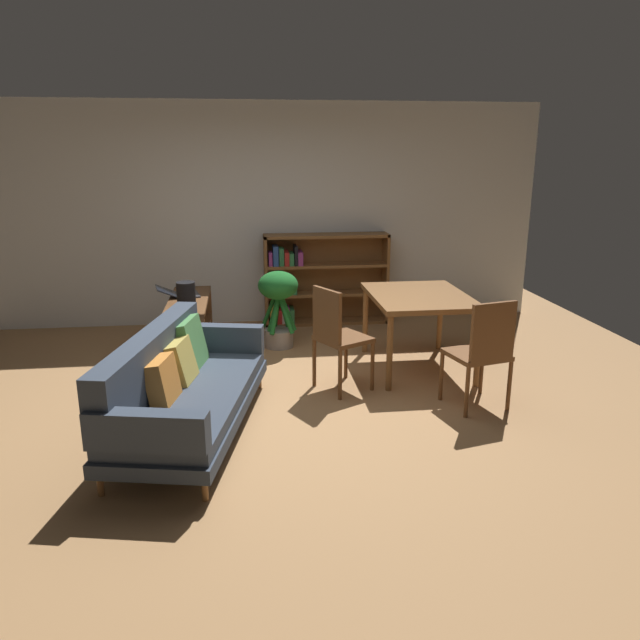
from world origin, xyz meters
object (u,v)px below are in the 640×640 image
at_px(open_laptop, 180,293).
at_px(dining_chair_near, 337,333).
at_px(potted_floor_plant, 278,300).
at_px(bookshelf, 316,279).
at_px(dining_chair_far, 483,349).
at_px(fabric_couch, 180,385).
at_px(dining_table, 419,302).
at_px(media_console, 190,328).
at_px(desk_speaker, 186,294).

height_order(open_laptop, dining_chair_near, dining_chair_near).
bearing_deg(potted_floor_plant, bookshelf, 60.46).
xyz_separation_m(open_laptop, dining_chair_far, (2.64, -1.89, -0.11)).
bearing_deg(fabric_couch, open_laptop, 95.03).
height_order(dining_chair_near, bookshelf, bookshelf).
xyz_separation_m(open_laptop, bookshelf, (1.59, 0.96, -0.09)).
bearing_deg(open_laptop, fabric_couch, -84.97).
bearing_deg(dining_table, media_console, 163.79).
height_order(media_console, dining_chair_far, dining_chair_far).
distance_m(media_console, open_laptop, 0.40).
xyz_separation_m(dining_chair_near, bookshelf, (0.09, 2.29, 0.01)).
relative_size(fabric_couch, media_console, 1.67).
height_order(fabric_couch, dining_chair_far, dining_chair_far).
relative_size(dining_table, bookshelf, 0.79).
relative_size(dining_chair_far, bookshelf, 0.62).
distance_m(fabric_couch, media_console, 1.82).
bearing_deg(dining_chair_near, open_laptop, 138.45).
bearing_deg(desk_speaker, bookshelf, 43.90).
distance_m(fabric_couch, potted_floor_plant, 2.20).
bearing_deg(dining_table, dining_chair_near, -151.40).
bearing_deg(fabric_couch, bookshelf, 64.44).
relative_size(media_console, desk_speaker, 5.23).
distance_m(media_console, dining_chair_far, 3.07).
bearing_deg(dining_chair_far, media_console, 146.05).
xyz_separation_m(dining_chair_far, bookshelf, (-1.05, 2.85, 0.02)).
xyz_separation_m(desk_speaker, bookshelf, (1.48, 1.43, -0.19)).
height_order(potted_floor_plant, bookshelf, bookshelf).
bearing_deg(dining_table, open_laptop, 160.55).
distance_m(dining_table, dining_chair_far, 1.09).
relative_size(potted_floor_plant, dining_table, 0.71).
relative_size(desk_speaker, bookshelf, 0.16).
xyz_separation_m(fabric_couch, open_laptop, (-0.18, 2.00, 0.27)).
relative_size(media_console, dining_chair_near, 1.34).
distance_m(open_laptop, dining_table, 2.53).
xyz_separation_m(open_laptop, dining_table, (2.39, -0.84, 0.04)).
relative_size(open_laptop, dining_chair_far, 0.52).
xyz_separation_m(fabric_couch, dining_table, (2.21, 1.16, 0.31)).
relative_size(fabric_couch, desk_speaker, 8.75).
height_order(fabric_couch, media_console, fabric_couch).
xyz_separation_m(fabric_couch, bookshelf, (1.42, 2.96, 0.18)).
height_order(fabric_couch, potted_floor_plant, potted_floor_plant).
bearing_deg(desk_speaker, potted_floor_plant, 26.83).
xyz_separation_m(media_console, desk_speaker, (0.01, -0.29, 0.44)).
height_order(open_laptop, bookshelf, bookshelf).
bearing_deg(dining_chair_near, dining_table, 28.60).
relative_size(desk_speaker, dining_table, 0.20).
height_order(dining_chair_far, bookshelf, bookshelf).
bearing_deg(desk_speaker, open_laptop, 103.38).
distance_m(dining_chair_far, bookshelf, 3.04).
relative_size(potted_floor_plant, bookshelf, 0.55).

